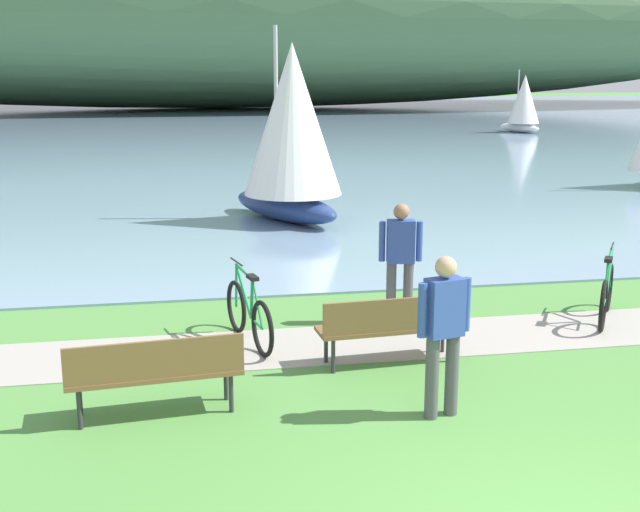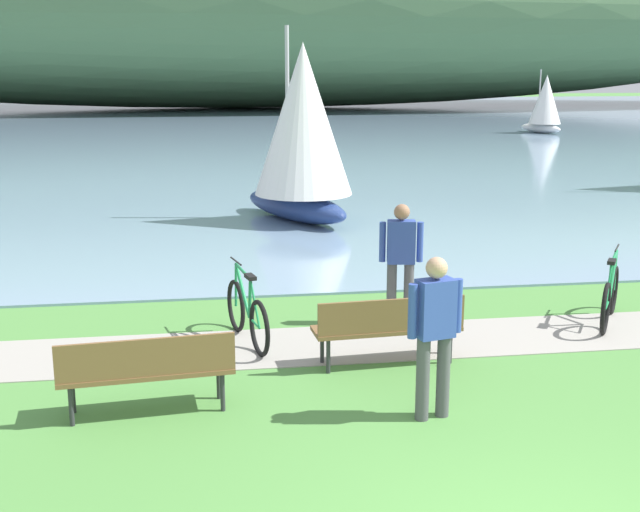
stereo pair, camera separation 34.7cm
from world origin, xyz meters
The scene contains 11 objects.
bay_water centered at (0.00, 47.60, 0.02)m, with size 180.00×80.00×0.04m, color #7A99B2.
distant_hillside centered at (1.27, 67.07, 8.09)m, with size 111.78×28.00×16.10m, color #4C7047.
shoreline_path centered at (0.00, 5.26, 0.01)m, with size 60.00×1.50×0.01m, color #A39E93.
park_bench_near_camera centered at (-3.09, 3.39, 0.52)m, with size 1.84×0.65×0.88m.
park_bench_further_along centered at (-0.29, 4.42, 0.52)m, with size 1.83×0.60×0.88m.
bicycle_leaning_near_bench centered at (3.17, 5.59, 0.40)m, with size 1.03×1.51×1.01m.
bicycle_beside_path centered at (-1.93, 5.51, 0.40)m, with size 0.47×1.74×1.01m.
person_at_shoreline centered at (0.25, 6.02, 0.98)m, with size 0.60×0.28×1.71m.
person_on_the_grass centered at (-0.18, 2.89, 0.98)m, with size 0.60×0.30×1.71m.
sailboat_nearest_to_shore centered at (15.88, 37.04, 1.61)m, with size 2.17×2.94×3.34m.
sailboat_toward_hillside centered at (-0.16, 13.67, 2.12)m, with size 2.99×3.83×4.41m.
Camera 2 is at (-2.48, -4.67, 3.55)m, focal length 45.58 mm.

